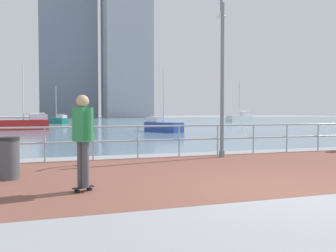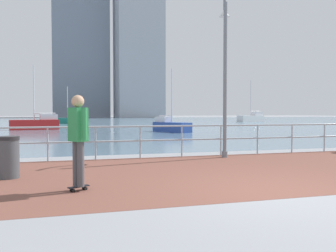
# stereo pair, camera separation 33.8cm
# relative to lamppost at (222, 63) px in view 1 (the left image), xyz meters

# --- Properties ---
(ground) EXTENTS (220.00, 220.00, 0.00)m
(ground) POSITION_rel_lamppost_xyz_m (-1.32, 35.07, -3.08)
(ground) COLOR gray
(brick_paving) EXTENTS (28.00, 5.92, 0.01)m
(brick_paving) POSITION_rel_lamppost_xyz_m (-1.32, -2.51, -3.08)
(brick_paving) COLOR brown
(brick_paving) RESTS_ON ground
(harbor_water) EXTENTS (180.00, 88.00, 0.00)m
(harbor_water) POSITION_rel_lamppost_xyz_m (-1.32, 45.45, -3.08)
(harbor_water) COLOR slate
(harbor_water) RESTS_ON ground
(waterfront_railing) EXTENTS (25.25, 0.06, 1.04)m
(waterfront_railing) POSITION_rel_lamppost_xyz_m (-1.32, 0.45, -2.36)
(waterfront_railing) COLOR #9EADB7
(waterfront_railing) RESTS_ON ground
(lamppost) EXTENTS (0.47, 0.78, 5.57)m
(lamppost) POSITION_rel_lamppost_xyz_m (0.00, 0.00, 0.00)
(lamppost) COLOR slate
(lamppost) RESTS_ON ground
(skateboarder) EXTENTS (0.40, 0.53, 1.78)m
(skateboarder) POSITION_rel_lamppost_xyz_m (-4.75, -3.90, -2.01)
(skateboarder) COLOR black
(skateboarder) RESTS_ON ground
(trash_bin) EXTENTS (0.46, 0.46, 0.93)m
(trash_bin) POSITION_rel_lamppost_xyz_m (-6.20, -2.19, -2.61)
(trash_bin) COLOR #474C51
(trash_bin) RESTS_ON ground
(sailboat_blue) EXTENTS (4.80, 2.74, 6.43)m
(sailboat_blue) POSITION_rel_lamppost_xyz_m (22.56, 38.76, -2.47)
(sailboat_blue) COLOR white
(sailboat_blue) RESTS_ON ground
(sailboat_ivory) EXTENTS (2.30, 3.49, 4.71)m
(sailboat_ivory) POSITION_rel_lamppost_xyz_m (2.43, 14.64, -2.63)
(sailboat_ivory) COLOR #284799
(sailboat_ivory) RESTS_ON ground
(sailboat_teal) EXTENTS (4.04, 1.87, 5.47)m
(sailboat_teal) POSITION_rel_lamppost_xyz_m (-7.56, 21.12, -2.56)
(sailboat_teal) COLOR #B21E1E
(sailboat_teal) RESTS_ON ground
(sailboat_yellow) EXTENTS (2.99, 3.33, 4.82)m
(sailboat_yellow) POSITION_rel_lamppost_xyz_m (-4.94, 36.91, -2.62)
(sailboat_yellow) COLOR #197266
(sailboat_yellow) RESTS_ON ground
(tower_concrete) EXTENTS (12.63, 13.39, 47.67)m
(tower_concrete) POSITION_rel_lamppost_xyz_m (14.36, 88.93, 19.92)
(tower_concrete) COLOR #A3A8B2
(tower_concrete) RESTS_ON ground
(tower_slate) EXTENTS (15.72, 17.89, 40.65)m
(tower_slate) POSITION_rel_lamppost_xyz_m (-1.21, 99.62, 16.41)
(tower_slate) COLOR slate
(tower_slate) RESTS_ON ground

